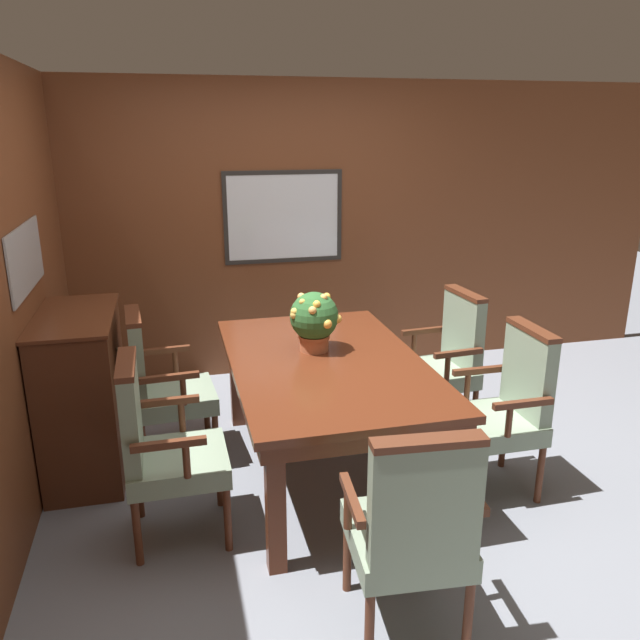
{
  "coord_description": "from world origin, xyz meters",
  "views": [
    {
      "loc": [
        -0.88,
        -3.23,
        2.08
      ],
      "look_at": [
        -0.02,
        0.26,
        0.96
      ],
      "focal_mm": 35.0,
      "sensor_mm": 36.0,
      "label": 1
    }
  ],
  "objects": [
    {
      "name": "ground_plane",
      "position": [
        0.0,
        0.0,
        0.0
      ],
      "size": [
        14.0,
        14.0,
        0.0
      ],
      "primitive_type": "plane",
      "color": "gray"
    },
    {
      "name": "chair_left_far",
      "position": [
        -0.99,
        0.53,
        0.53
      ],
      "size": [
        0.54,
        0.55,
        1.0
      ],
      "rotation": [
        0.0,
        0.0,
        1.64
      ],
      "color": "#562B19",
      "rests_on": "ground_plane"
    },
    {
      "name": "chair_head_near",
      "position": [
        0.0,
        -1.23,
        0.53
      ],
      "size": [
        0.55,
        0.54,
        1.0
      ],
      "rotation": [
        0.0,
        0.0,
        3.06
      ],
      "color": "#562B19",
      "rests_on": "ground_plane"
    },
    {
      "name": "chair_right_near",
      "position": [
        0.95,
        -0.29,
        0.53
      ],
      "size": [
        0.51,
        0.52,
        1.0
      ],
      "rotation": [
        0.0,
        0.0,
        -1.57
      ],
      "color": "#562B19",
      "rests_on": "ground_plane"
    },
    {
      "name": "potted_plant",
      "position": [
        -0.05,
        0.28,
        0.96
      ],
      "size": [
        0.32,
        0.31,
        0.37
      ],
      "color": "#B2603D",
      "rests_on": "dining_table"
    },
    {
      "name": "wall_back",
      "position": [
        0.0,
        1.92,
        1.23
      ],
      "size": [
        7.2,
        0.08,
        2.45
      ],
      "color": "brown",
      "rests_on": "ground_plane"
    },
    {
      "name": "dining_table",
      "position": [
        -0.02,
        0.11,
        0.66
      ],
      "size": [
        1.12,
        1.83,
        0.76
      ],
      "color": "#562614",
      "rests_on": "ground_plane"
    },
    {
      "name": "chair_left_near",
      "position": [
        -0.99,
        -0.29,
        0.53
      ],
      "size": [
        0.51,
        0.53,
        1.0
      ],
      "rotation": [
        0.0,
        0.0,
        1.58
      ],
      "color": "#562B19",
      "rests_on": "ground_plane"
    },
    {
      "name": "chair_right_far",
      "position": [
        0.94,
        0.51,
        0.53
      ],
      "size": [
        0.54,
        0.55,
        1.0
      ],
      "rotation": [
        0.0,
        0.0,
        -1.49
      ],
      "color": "#562B19",
      "rests_on": "ground_plane"
    },
    {
      "name": "sideboard_cabinet",
      "position": [
        -1.45,
        0.53,
        0.51
      ],
      "size": [
        0.47,
        0.92,
        1.02
      ],
      "color": "#512816",
      "rests_on": "ground_plane"
    }
  ]
}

